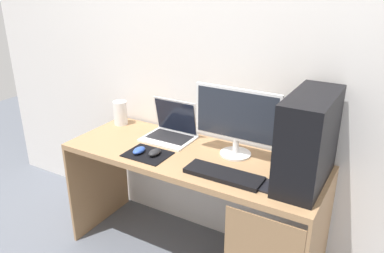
% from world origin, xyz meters
% --- Properties ---
extents(wall_back, '(4.00, 0.05, 2.60)m').
position_xyz_m(wall_back, '(0.00, 0.33, 1.30)').
color(wall_back, silver).
rests_on(wall_back, ground_plane).
extents(desk, '(1.56, 0.57, 0.73)m').
position_xyz_m(desk, '(0.02, -0.01, 0.59)').
color(desk, '#A37A51').
rests_on(desk, ground_plane).
extents(pc_tower, '(0.21, 0.49, 0.47)m').
position_xyz_m(pc_tower, '(0.65, 0.03, 0.97)').
color(pc_tower, black).
rests_on(pc_tower, desk).
extents(monitor, '(0.52, 0.18, 0.41)m').
position_xyz_m(monitor, '(0.22, 0.12, 0.95)').
color(monitor, white).
rests_on(monitor, desk).
extents(laptop, '(0.31, 0.24, 0.25)m').
position_xyz_m(laptop, '(-0.24, 0.15, 0.78)').
color(laptop, white).
rests_on(laptop, desk).
extents(speaker, '(0.09, 0.09, 0.17)m').
position_xyz_m(speaker, '(-0.68, 0.17, 0.82)').
color(speaker, white).
rests_on(speaker, desk).
extents(keyboard, '(0.42, 0.14, 0.02)m').
position_xyz_m(keyboard, '(0.27, -0.14, 0.75)').
color(keyboard, black).
rests_on(keyboard, desk).
extents(mousepad, '(0.26, 0.20, 0.00)m').
position_xyz_m(mousepad, '(-0.23, -0.13, 0.74)').
color(mousepad, black).
rests_on(mousepad, desk).
extents(mouse_left, '(0.06, 0.10, 0.03)m').
position_xyz_m(mouse_left, '(-0.18, -0.12, 0.76)').
color(mouse_left, '#232326').
rests_on(mouse_left, mousepad).
extents(mouse_right, '(0.06, 0.10, 0.03)m').
position_xyz_m(mouse_right, '(-0.28, -0.15, 0.76)').
color(mouse_right, '#2D51B2').
rests_on(mouse_right, mousepad).
extents(cell_phone, '(0.07, 0.13, 0.01)m').
position_xyz_m(cell_phone, '(0.50, -0.12, 0.74)').
color(cell_phone, black).
rests_on(cell_phone, desk).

